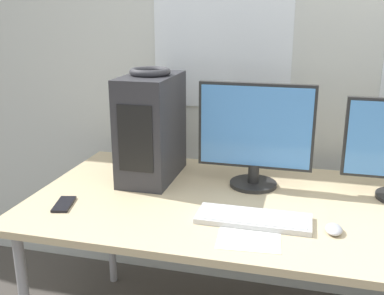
{
  "coord_description": "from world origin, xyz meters",
  "views": [
    {
      "loc": [
        -0.12,
        -1.19,
        1.47
      ],
      "look_at": [
        -0.55,
        0.47,
        0.95
      ],
      "focal_mm": 42.0,
      "sensor_mm": 36.0,
      "label": 1
    }
  ],
  "objects_px": {
    "keyboard": "(253,218)",
    "pc_tower": "(151,128)",
    "monitor_main": "(255,134)",
    "headphones": "(150,72)",
    "mouse": "(335,229)",
    "cell_phone": "(64,204)"
  },
  "relations": [
    {
      "from": "headphones",
      "to": "keyboard",
      "type": "bearing_deg",
      "value": -34.37
    },
    {
      "from": "pc_tower",
      "to": "mouse",
      "type": "height_order",
      "value": "pc_tower"
    },
    {
      "from": "headphones",
      "to": "cell_phone",
      "type": "bearing_deg",
      "value": -120.57
    },
    {
      "from": "monitor_main",
      "to": "mouse",
      "type": "height_order",
      "value": "monitor_main"
    },
    {
      "from": "monitor_main",
      "to": "keyboard",
      "type": "relative_size",
      "value": 1.18
    },
    {
      "from": "mouse",
      "to": "headphones",
      "type": "bearing_deg",
      "value": 155.12
    },
    {
      "from": "headphones",
      "to": "pc_tower",
      "type": "bearing_deg",
      "value": -90.0
    },
    {
      "from": "headphones",
      "to": "monitor_main",
      "type": "height_order",
      "value": "headphones"
    },
    {
      "from": "headphones",
      "to": "mouse",
      "type": "bearing_deg",
      "value": -24.88
    },
    {
      "from": "mouse",
      "to": "cell_phone",
      "type": "relative_size",
      "value": 0.58
    },
    {
      "from": "keyboard",
      "to": "pc_tower",
      "type": "bearing_deg",
      "value": 145.7
    },
    {
      "from": "keyboard",
      "to": "cell_phone",
      "type": "height_order",
      "value": "keyboard"
    },
    {
      "from": "pc_tower",
      "to": "headphones",
      "type": "bearing_deg",
      "value": 90.0
    },
    {
      "from": "pc_tower",
      "to": "monitor_main",
      "type": "distance_m",
      "value": 0.46
    },
    {
      "from": "headphones",
      "to": "mouse",
      "type": "relative_size",
      "value": 2.02
    },
    {
      "from": "mouse",
      "to": "monitor_main",
      "type": "bearing_deg",
      "value": 131.44
    },
    {
      "from": "pc_tower",
      "to": "cell_phone",
      "type": "xyz_separation_m",
      "value": [
        -0.23,
        -0.39,
        -0.23
      ]
    },
    {
      "from": "monitor_main",
      "to": "cell_phone",
      "type": "distance_m",
      "value": 0.83
    },
    {
      "from": "monitor_main",
      "to": "headphones",
      "type": "bearing_deg",
      "value": -179.61
    },
    {
      "from": "monitor_main",
      "to": "mouse",
      "type": "relative_size",
      "value": 5.51
    },
    {
      "from": "keyboard",
      "to": "monitor_main",
      "type": "bearing_deg",
      "value": 97.23
    },
    {
      "from": "headphones",
      "to": "cell_phone",
      "type": "relative_size",
      "value": 1.16
    }
  ]
}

